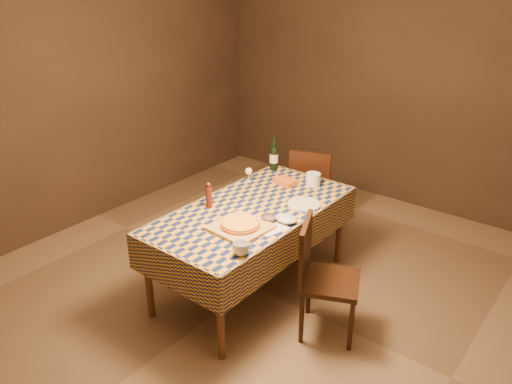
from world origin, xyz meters
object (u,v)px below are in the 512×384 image
bowl (269,219)px  white_plate (304,204)px  wine_bottle (274,157)px  cutting_board (240,227)px  dining_table (252,217)px  chair_right (320,272)px  chair_far (312,186)px  pizza (240,224)px

bowl → white_plate: bowl is taller
bowl → wine_bottle: size_ratio=0.38×
cutting_board → white_plate: bearing=76.9°
dining_table → cutting_board: 0.38m
cutting_board → wine_bottle: bearing=114.8°
chair_right → white_plate: bearing=134.8°
dining_table → chair_far: chair_far is taller
cutting_board → pizza: (-0.00, 0.00, 0.03)m
wine_bottle → white_plate: 0.85m
cutting_board → white_plate: 0.67m
dining_table → pizza: 0.38m
cutting_board → bowl: (0.09, 0.24, 0.01)m
bowl → chair_right: size_ratio=0.14×
bowl → chair_right: chair_right is taller
bowl → wine_bottle: 1.10m
chair_right → chair_far: bearing=124.6°
bowl → white_plate: 0.41m
dining_table → white_plate: 0.44m
dining_table → white_plate: (0.30, 0.32, 0.08)m
chair_far → chair_right: (0.90, -1.31, 0.00)m
wine_bottle → chair_far: 0.57m
white_plate → chair_far: size_ratio=0.30×
cutting_board → pizza: 0.03m
chair_right → bowl: bearing=175.6°
pizza → chair_right: bearing=18.5°
chair_far → cutting_board: bearing=-78.5°
cutting_board → chair_far: (-0.31, 1.51, -0.26)m
wine_bottle → chair_right: wine_bottle is taller
bowl → white_plate: (0.06, 0.41, -0.01)m
wine_bottle → white_plate: size_ratio=1.21×
bowl → chair_right: bearing=-4.4°
dining_table → wine_bottle: 0.91m
wine_bottle → chair_right: 1.51m
dining_table → pizza: size_ratio=4.67×
chair_far → chair_right: same height
pizza → chair_right: (0.60, 0.20, -0.29)m
wine_bottle → white_plate: wine_bottle is taller
white_plate → chair_far: chair_far is taller
bowl → chair_far: (-0.40, 1.27, -0.27)m
chair_far → white_plate: bearing=-62.0°
cutting_board → chair_far: bearing=101.5°
dining_table → chair_right: 0.78m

